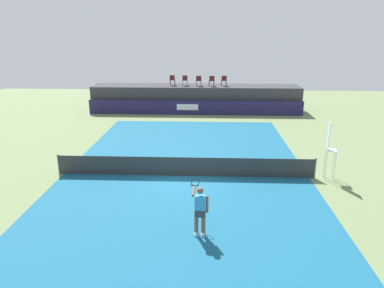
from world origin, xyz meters
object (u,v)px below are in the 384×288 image
object	(u,v)px
tennis_ball	(155,127)
net_post_far	(315,168)
umpire_chair	(329,147)
spectator_chair_right	(212,80)
net_post_near	(59,164)
spectator_chair_center	(199,80)
spectator_chair_far_right	(224,80)
tennis_player	(200,209)
spectator_chair_far_left	(172,80)
spectator_chair_left	(185,80)

from	to	relation	value
tennis_ball	net_post_far	bearing A→B (deg)	-45.12
tennis_ball	umpire_chair	bearing A→B (deg)	-43.31
spectator_chair_right	umpire_chair	xyz separation A→B (m)	(5.39, -15.00, -1.11)
net_post_near	tennis_ball	xyz separation A→B (m)	(3.46, 8.98, -0.46)
spectator_chair_center	net_post_far	size ratio (longest dim) A/B	0.89
spectator_chair_center	tennis_ball	xyz separation A→B (m)	(-2.99, -6.04, -2.66)
spectator_chair_far_right	tennis_player	world-z (taller)	spectator_chair_far_right
umpire_chair	tennis_player	world-z (taller)	umpire_chair
spectator_chair_center	net_post_far	distance (m)	16.30
spectator_chair_far_left	spectator_chair_right	size ratio (longest dim) A/B	1.00
spectator_chair_center	net_post_near	xyz separation A→B (m)	(-6.45, -15.02, -2.19)
spectator_chair_center	spectator_chair_far_right	xyz separation A→B (m)	(2.19, 0.18, 0.00)
net_post_far	spectator_chair_center	bearing A→B (deg)	111.61
spectator_chair_far_left	net_post_near	world-z (taller)	spectator_chair_far_left
spectator_chair_far_left	net_post_far	xyz separation A→B (m)	(8.26, -15.36, -2.19)
spectator_chair_center	spectator_chair_far_right	size ratio (longest dim) A/B	1.00
spectator_chair_center	tennis_player	xyz separation A→B (m)	(0.60, -20.27, -1.73)
tennis_ball	spectator_chair_far_right	bearing A→B (deg)	50.26
umpire_chair	tennis_player	size ratio (longest dim) A/B	1.56
spectator_chair_far_left	umpire_chair	bearing A→B (deg)	-60.10
net_post_far	net_post_near	bearing A→B (deg)	180.00
spectator_chair_left	spectator_chair_center	world-z (taller)	same
net_post_far	spectator_chair_far_right	bearing A→B (deg)	103.91
spectator_chair_far_left	spectator_chair_center	bearing A→B (deg)	-8.41
spectator_chair_far_left	umpire_chair	distance (m)	17.73
net_post_near	umpire_chair	bearing A→B (deg)	0.07
spectator_chair_left	net_post_near	distance (m)	16.29
spectator_chair_far_left	tennis_player	xyz separation A→B (m)	(2.90, -20.61, -1.73)
net_post_near	tennis_ball	bearing A→B (deg)	68.92
spectator_chair_far_right	net_post_far	distance (m)	15.82
spectator_chair_far_left	tennis_ball	world-z (taller)	spectator_chair_far_left
spectator_chair_center	umpire_chair	world-z (taller)	spectator_chair_center
spectator_chair_right	tennis_player	size ratio (longest dim) A/B	0.50
spectator_chair_center	spectator_chair_far_right	world-z (taller)	same
umpire_chair	spectator_chair_left	bearing A→B (deg)	116.86
spectator_chair_far_left	spectator_chair_far_right	bearing A→B (deg)	-2.01
spectator_chair_center	spectator_chair_right	world-z (taller)	same
tennis_player	spectator_chair_center	bearing A→B (deg)	91.69
spectator_chair_far_left	net_post_far	world-z (taller)	spectator_chair_far_left
spectator_chair_right	tennis_player	xyz separation A→B (m)	(-0.53, -20.26, -1.73)
net_post_near	spectator_chair_far_left	bearing A→B (deg)	74.90
umpire_chair	net_post_near	bearing A→B (deg)	-179.93
umpire_chair	net_post_far	size ratio (longest dim) A/B	2.76
spectator_chair_far_right	umpire_chair	distance (m)	15.83
spectator_chair_far_left	spectator_chair_left	distance (m)	1.10
spectator_chair_right	tennis_player	world-z (taller)	spectator_chair_right
spectator_chair_right	net_post_far	xyz separation A→B (m)	(4.82, -15.02, -2.19)
spectator_chair_far_right	net_post_near	distance (m)	17.62
net_post_near	net_post_far	size ratio (longest dim) A/B	1.00
net_post_far	spectator_chair_far_left	bearing A→B (deg)	118.26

